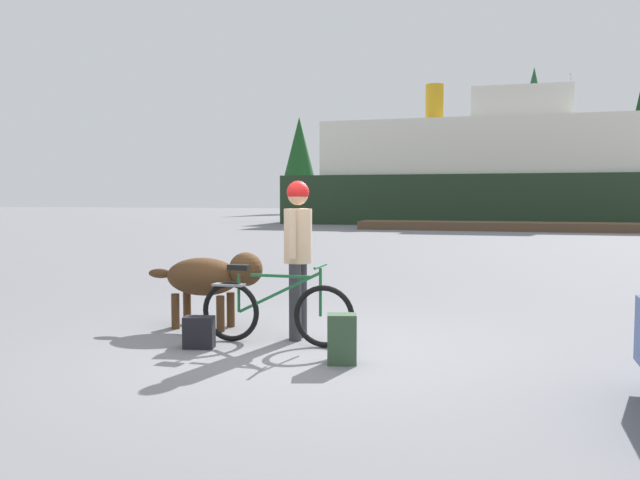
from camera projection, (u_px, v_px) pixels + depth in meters
ground_plane at (298, 350)px, 6.72m from camera, size 160.00×160.00×0.00m
bicycle at (275, 311)px, 6.98m from camera, size 1.76×0.44×0.89m
person_cyclist at (298, 243)px, 7.22m from camera, size 0.32×0.53×1.80m
dog at (211, 277)px, 7.82m from camera, size 1.53×0.55×0.95m
backpack at (342, 339)px, 6.17m from camera, size 0.32×0.27×0.49m
handbag_pannier at (199, 332)px, 6.81m from camera, size 0.35×0.24×0.34m
dock_pier at (532, 227)px, 30.49m from camera, size 16.61×2.31×0.40m
ferry_boat at (481, 175)px, 38.58m from camera, size 22.87×7.84×8.49m
sailboat_moored at (566, 215)px, 37.92m from camera, size 6.74×1.89×8.85m
pine_tree_far_left at (299, 153)px, 60.41m from camera, size 3.42×3.42×9.17m
pine_tree_center at (533, 124)px, 54.32m from camera, size 4.17×4.17×12.63m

